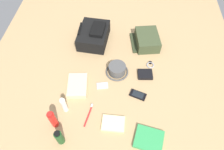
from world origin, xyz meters
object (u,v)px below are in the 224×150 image
object	(u,v)px
toiletry_pouch	(147,40)
folded_towel	(78,85)
toothbrush	(89,114)
paperback_novel	(149,139)
shampoo_bottle	(59,137)
wallet	(145,74)
cell_phone	(138,95)
wristwatch	(150,65)
sunscreen_spray	(53,119)
bucket_hat	(117,70)
media_player	(102,86)
toothpaste_tube	(64,105)
notepad	(113,123)
backpack	(94,35)

from	to	relation	value
toiletry_pouch	folded_towel	world-z (taller)	toiletry_pouch
toothbrush	paperback_novel	bearing A→B (deg)	-109.55
shampoo_bottle	wallet	xyz separation A→B (m)	(0.55, -0.53, -0.05)
cell_phone	wristwatch	world-z (taller)	cell_phone
shampoo_bottle	sunscreen_spray	xyz separation A→B (m)	(0.10, 0.06, 0.01)
toiletry_pouch	paperback_novel	world-z (taller)	toiletry_pouch
toiletry_pouch	bucket_hat	bearing A→B (deg)	144.79
paperback_novel	bucket_hat	bearing A→B (deg)	24.84
shampoo_bottle	media_player	distance (m)	0.48
toothpaste_tube	wallet	distance (m)	0.64
media_player	sunscreen_spray	bearing A→B (deg)	139.47
toothbrush	folded_towel	world-z (taller)	folded_towel
shampoo_bottle	folded_towel	size ratio (longest dim) A/B	0.70
shampoo_bottle	notepad	distance (m)	0.35
wristwatch	notepad	xyz separation A→B (m)	(-0.51, 0.26, 0.00)
wallet	bucket_hat	bearing A→B (deg)	82.55
cell_phone	wallet	world-z (taller)	wallet
sunscreen_spray	toothbrush	bearing A→B (deg)	-66.57
toiletry_pouch	shampoo_bottle	size ratio (longest dim) A/B	1.91
toiletry_pouch	wallet	xyz separation A→B (m)	(-0.33, 0.01, -0.04)
toothpaste_tube	notepad	world-z (taller)	toothpaste_tube
bucket_hat	sunscreen_spray	size ratio (longest dim) A/B	1.05
cell_phone	toiletry_pouch	bearing A→B (deg)	-7.09
sunscreen_spray	toothpaste_tube	distance (m)	0.12
backpack	paperback_novel	world-z (taller)	backpack
paperback_novel	shampoo_bottle	bearing A→B (deg)	95.57
paperback_novel	notepad	xyz separation A→B (m)	(0.09, 0.23, -0.00)
toiletry_pouch	backpack	bearing A→B (deg)	89.67
media_player	notepad	xyz separation A→B (m)	(-0.29, -0.10, 0.00)
notepad	wristwatch	bearing A→B (deg)	-25.63
wristwatch	folded_towel	world-z (taller)	folded_towel
wristwatch	notepad	world-z (taller)	notepad
toiletry_pouch	toothbrush	xyz separation A→B (m)	(-0.69, 0.39, -0.04)
shampoo_bottle	paperback_novel	xyz separation A→B (m)	(0.05, -0.55, -0.06)
toiletry_pouch	wristwatch	xyz separation A→B (m)	(-0.23, -0.03, -0.04)
toiletry_pouch	wallet	distance (m)	0.34
cell_phone	toothbrush	xyz separation A→B (m)	(-0.17, 0.33, 0.00)
cell_phone	sunscreen_spray	bearing A→B (deg)	116.21
toothpaste_tube	media_player	size ratio (longest dim) A/B	1.61
toothbrush	toothpaste_tube	bearing A→B (deg)	83.73
media_player	notepad	world-z (taller)	notepad
sunscreen_spray	wallet	size ratio (longest dim) A/B	1.52
bucket_hat	wristwatch	distance (m)	0.28
wristwatch	toothbrush	distance (m)	0.62
media_player	notepad	bearing A→B (deg)	-160.17
toiletry_pouch	folded_towel	distance (m)	0.70
sunscreen_spray	wristwatch	world-z (taller)	sunscreen_spray
backpack	toothpaste_tube	bearing A→B (deg)	171.10
notepad	folded_towel	bearing A→B (deg)	47.81
bucket_hat	wristwatch	world-z (taller)	bucket_hat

